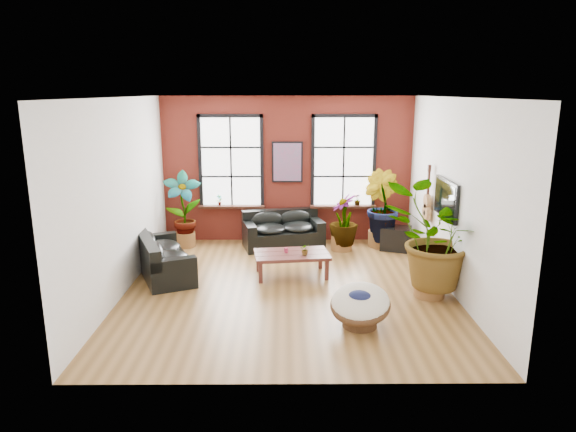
# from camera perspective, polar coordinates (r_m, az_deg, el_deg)

# --- Properties ---
(room) EXTENTS (6.04, 6.54, 3.54)m
(room) POSITION_cam_1_polar(r_m,az_deg,el_deg) (9.38, 0.02, 2.29)
(room) COLOR brown
(room) RESTS_ON ground
(sofa_back) EXTENTS (1.99, 1.29, 0.84)m
(sofa_back) POSITION_cam_1_polar(r_m,az_deg,el_deg) (12.17, -0.59, -1.64)
(sofa_back) COLOR black
(sofa_back) RESTS_ON ground
(sofa_left) EXTENTS (1.60, 2.22, 0.81)m
(sofa_left) POSITION_cam_1_polar(r_m,az_deg,el_deg) (10.60, -13.87, -4.48)
(sofa_left) COLOR black
(sofa_left) RESTS_ON ground
(coffee_table) EXTENTS (1.55, 1.01, 0.56)m
(coffee_table) POSITION_cam_1_polar(r_m,az_deg,el_deg) (10.24, 0.40, -4.42)
(coffee_table) COLOR #491F1A
(coffee_table) RESTS_ON ground
(papasan_chair) EXTENTS (1.20, 1.20, 0.71)m
(papasan_chair) POSITION_cam_1_polar(r_m,az_deg,el_deg) (8.20, 8.02, -9.73)
(papasan_chair) COLOR #4F321C
(papasan_chair) RESTS_ON ground
(poster) EXTENTS (0.74, 0.06, 0.98)m
(poster) POSITION_cam_1_polar(r_m,az_deg,el_deg) (12.34, -0.08, 6.01)
(poster) COLOR black
(poster) RESTS_ON room
(tv_wall_unit) EXTENTS (0.13, 1.86, 1.20)m
(tv_wall_unit) POSITION_cam_1_polar(r_m,az_deg,el_deg) (10.30, 16.54, 1.60)
(tv_wall_unit) COLOR black
(tv_wall_unit) RESTS_ON room
(media_box) EXTENTS (0.79, 0.73, 0.54)m
(media_box) POSITION_cam_1_polar(r_m,az_deg,el_deg) (12.21, 11.89, -2.44)
(media_box) COLOR black
(media_box) RESTS_ON ground
(pot_back_left) EXTENTS (0.49, 0.49, 0.35)m
(pot_back_left) POSITION_cam_1_polar(r_m,az_deg,el_deg) (12.45, -11.33, -2.55)
(pot_back_left) COLOR brown
(pot_back_left) RESTS_ON ground
(pot_back_right) EXTENTS (0.66, 0.66, 0.38)m
(pot_back_right) POSITION_cam_1_polar(r_m,az_deg,el_deg) (12.41, 10.08, -2.48)
(pot_back_right) COLOR brown
(pot_back_right) RESTS_ON ground
(pot_right_wall) EXTENTS (0.68, 0.68, 0.41)m
(pot_right_wall) POSITION_cam_1_polar(r_m,az_deg,el_deg) (9.65, 15.44, -7.44)
(pot_right_wall) COLOR brown
(pot_right_wall) RESTS_ON ground
(pot_mid) EXTENTS (0.63, 0.63, 0.35)m
(pot_mid) POSITION_cam_1_polar(r_m,az_deg,el_deg) (12.01, 5.95, -2.94)
(pot_mid) COLOR brown
(pot_mid) RESTS_ON ground
(floor_plant_back_left) EXTENTS (0.96, 0.72, 1.65)m
(floor_plant_back_left) POSITION_cam_1_polar(r_m,az_deg,el_deg) (12.23, -11.60, 1.03)
(floor_plant_back_left) COLOR #1A621F
(floor_plant_back_left) RESTS_ON ground
(floor_plant_back_right) EXTENTS (1.10, 1.16, 1.67)m
(floor_plant_back_right) POSITION_cam_1_polar(r_m,az_deg,el_deg) (12.24, 10.23, 1.13)
(floor_plant_back_right) COLOR #1A621F
(floor_plant_back_right) RESTS_ON ground
(floor_plant_right_wall) EXTENTS (1.88, 1.69, 1.86)m
(floor_plant_right_wall) POSITION_cam_1_polar(r_m,az_deg,el_deg) (9.35, 15.88, -2.41)
(floor_plant_right_wall) COLOR #1A621F
(floor_plant_right_wall) RESTS_ON ground
(floor_plant_mid) EXTENTS (0.74, 0.74, 1.18)m
(floor_plant_mid) POSITION_cam_1_polar(r_m,az_deg,el_deg) (11.84, 6.22, -0.41)
(floor_plant_mid) COLOR #1A621F
(floor_plant_mid) RESTS_ON ground
(table_plant) EXTENTS (0.21, 0.19, 0.23)m
(table_plant) POSITION_cam_1_polar(r_m,az_deg,el_deg) (10.08, 1.93, -3.72)
(table_plant) COLOR #1A621F
(table_plant) RESTS_ON coffee_table
(sill_plant_left) EXTENTS (0.17, 0.17, 0.27)m
(sill_plant_left) POSITION_cam_1_polar(r_m,az_deg,el_deg) (12.54, -7.64, 1.78)
(sill_plant_left) COLOR #1A621F
(sill_plant_left) RESTS_ON room
(sill_plant_right) EXTENTS (0.19, 0.19, 0.27)m
(sill_plant_right) POSITION_cam_1_polar(r_m,az_deg,el_deg) (12.57, 7.70, 1.80)
(sill_plant_right) COLOR #1A621F
(sill_plant_right) RESTS_ON room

